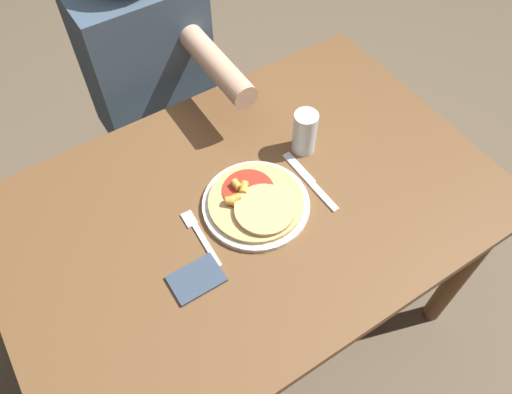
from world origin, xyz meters
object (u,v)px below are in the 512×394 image
dining_table (250,226)px  person_diner (151,74)px  plate (256,205)px  pizza (257,202)px  knife (311,182)px  drinking_glass (305,132)px  fork (200,234)px

dining_table → person_diner: size_ratio=1.04×
dining_table → plate: bearing=-56.9°
dining_table → pizza: size_ratio=5.25×
knife → drinking_glass: 0.13m
pizza → fork: (-0.16, 0.01, -0.02)m
plate → drinking_glass: (0.21, 0.09, 0.06)m
plate → knife: size_ratio=1.22×
drinking_glass → fork: bearing=-166.5°
plate → person_diner: bearing=90.0°
knife → drinking_glass: (0.05, 0.11, 0.06)m
drinking_glass → person_diner: (-0.21, 0.52, -0.08)m
plate → drinking_glass: size_ratio=2.13×
pizza → drinking_glass: size_ratio=1.88×
plate → fork: (-0.16, 0.00, -0.00)m
fork → knife: same height
dining_table → pizza: (0.01, -0.02, 0.13)m
plate → fork: bearing=179.0°
plate → person_diner: (0.00, 0.61, -0.03)m
dining_table → plate: plate is taller
fork → person_diner: bearing=75.3°
pizza → knife: pizza is taller
dining_table → drinking_glass: 0.29m
pizza → drinking_glass: 0.24m
pizza → dining_table: bearing=113.0°
plate → drinking_glass: bearing=23.6°
person_diner → drinking_glass: bearing=-68.0°
dining_table → person_diner: bearing=89.0°
dining_table → pizza: 0.13m
knife → person_diner: person_diner is taller
plate → knife: plate is taller
dining_table → fork: bearing=-175.2°
knife → person_diner: 0.65m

